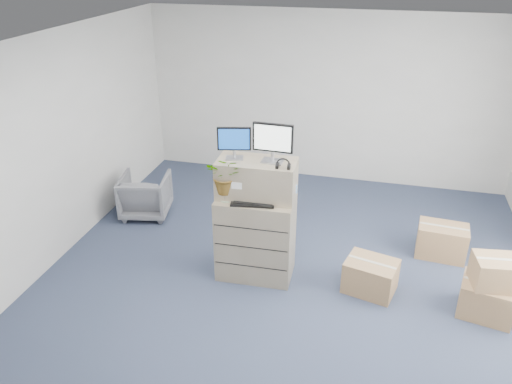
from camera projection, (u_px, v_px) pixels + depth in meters
The scene contains 16 objects.
ground at pixel (283, 299), 5.78m from camera, with size 7.00×7.00×0.00m, color #252D43.
wall_back at pixel (327, 99), 8.19m from camera, with size 6.00×0.02×2.80m, color beige.
filing_cabinet_lower at pixel (256, 237), 6.01m from camera, with size 0.90×0.55×1.05m, color gray.
filing_cabinet_upper at pixel (257, 179), 5.71m from camera, with size 0.90×0.45×0.45m, color gray.
monitor_left at pixel (234, 141), 5.57m from camera, with size 0.38×0.19×0.37m.
monitor_right at pixel (273, 141), 5.47m from camera, with size 0.46×0.18×0.45m.
headphones at pixel (283, 165), 5.40m from camera, with size 0.16×0.16×0.02m, color black.
keyboard at pixel (253, 203), 5.65m from camera, with size 0.49×0.21×0.03m, color black.
mouse at pixel (282, 204), 5.61m from camera, with size 0.10×0.06×0.03m, color silver.
water_bottle at pixel (260, 188), 5.73m from camera, with size 0.07×0.07×0.24m, color gray.
phone_dock at pixel (250, 191), 5.82m from camera, with size 0.06×0.05×0.14m.
external_drive at pixel (282, 193), 5.82m from camera, with size 0.22×0.16×0.06m, color black.
tissue_box at pixel (286, 188), 5.77m from camera, with size 0.24×0.12×0.09m, color #3A7DC5.
potted_plant at pixel (227, 179), 5.64m from camera, with size 0.43×0.47×0.44m.
office_chair at pixel (145, 193), 7.43m from camera, with size 0.68×0.64×0.70m, color #56565A.
cardboard_boxes at pixel (441, 270), 5.85m from camera, with size 1.91×1.59×0.73m.
Camera 1 is at (0.82, -4.54, 3.71)m, focal length 35.00 mm.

